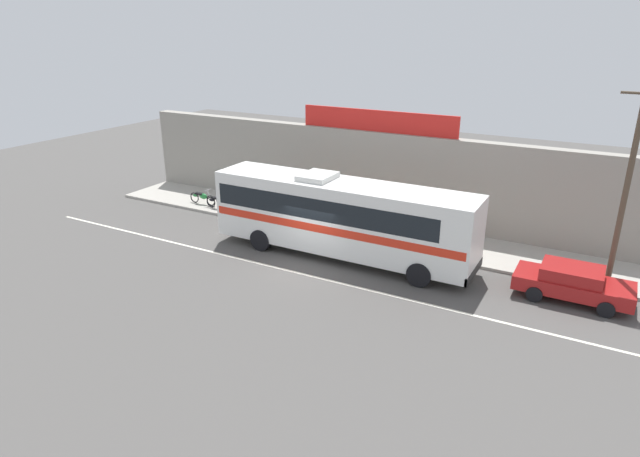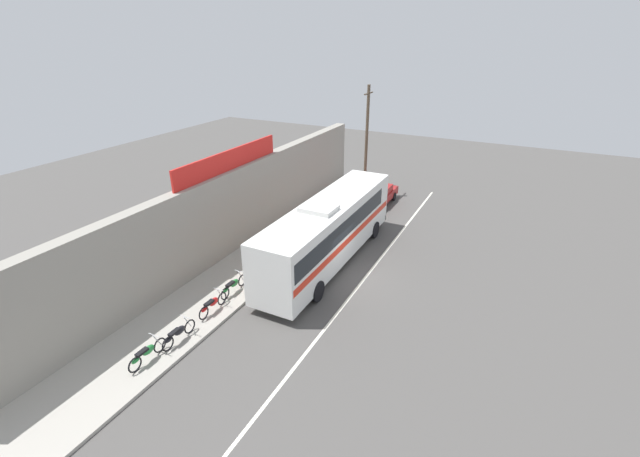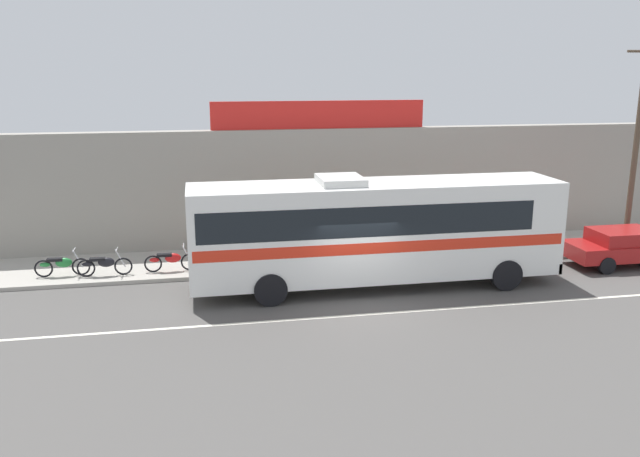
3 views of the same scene
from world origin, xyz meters
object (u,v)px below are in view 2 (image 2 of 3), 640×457
object	(u,v)px
pedestrian_far_left	(267,240)
intercity_bus	(328,229)
utility_pole	(367,140)
motorcycle_red	(233,285)
parked_car	(378,195)
motorcycle_blue	(147,353)
motorcycle_purple	(212,304)
motorcycle_green	(178,333)

from	to	relation	value
pedestrian_far_left	intercity_bus	bearing A→B (deg)	-73.46
utility_pole	pedestrian_far_left	size ratio (longest dim) A/B	5.02
intercity_bus	utility_pole	world-z (taller)	utility_pole
utility_pole	motorcycle_red	bearing A→B (deg)	178.13
parked_car	motorcycle_blue	world-z (taller)	parked_car
parked_car	utility_pole	distance (m)	4.14
motorcycle_purple	motorcycle_blue	world-z (taller)	same
intercity_bus	parked_car	bearing A→B (deg)	3.58
motorcycle_green	motorcycle_red	world-z (taller)	same
motorcycle_green	motorcycle_blue	distance (m)	1.45
parked_car	pedestrian_far_left	distance (m)	11.12
motorcycle_green	motorcycle_purple	world-z (taller)	same
utility_pole	motorcycle_green	xyz separation A→B (m)	(-19.94, 0.28, -3.82)
pedestrian_far_left	utility_pole	bearing A→B (deg)	-5.55
utility_pole	motorcycle_green	distance (m)	20.31
motorcycle_red	motorcycle_blue	bearing A→B (deg)	-179.85
parked_car	motorcycle_red	bearing A→B (deg)	172.02
utility_pole	motorcycle_purple	bearing A→B (deg)	178.75
intercity_bus	motorcycle_purple	size ratio (longest dim) A/B	6.49
motorcycle_purple	pedestrian_far_left	xyz separation A→B (m)	(5.73, 0.78, 0.52)
motorcycle_green	motorcycle_red	distance (m)	3.97
motorcycle_blue	motorcycle_purple	bearing A→B (deg)	-1.88
motorcycle_red	intercity_bus	bearing A→B (deg)	-28.20
motorcycle_purple	motorcycle_blue	xyz separation A→B (m)	(-3.69, 0.12, 0.00)
motorcycle_blue	utility_pole	bearing A→B (deg)	-1.36
parked_car	utility_pole	bearing A→B (deg)	52.68
utility_pole	pedestrian_far_left	world-z (taller)	utility_pole
intercity_bus	utility_pole	xyz separation A→B (m)	(10.98, 2.16, 2.32)
utility_pole	motorcycle_purple	xyz separation A→B (m)	(-17.69, 0.39, -3.82)
motorcycle_red	motorcycle_blue	size ratio (longest dim) A/B	1.06
intercity_bus	parked_car	world-z (taller)	intercity_bus
intercity_bus	motorcycle_blue	xyz separation A→B (m)	(-10.40, 2.67, -1.50)
utility_pole	motorcycle_blue	size ratio (longest dim) A/B	4.45
motorcycle_green	motorcycle_purple	size ratio (longest dim) A/B	0.99
parked_car	motorcycle_red	xyz separation A→B (m)	(-14.80, 2.07, -0.17)
pedestrian_far_left	motorcycle_blue	bearing A→B (deg)	-176.01
pedestrian_far_left	motorcycle_purple	bearing A→B (deg)	-172.27
utility_pole	motorcycle_red	xyz separation A→B (m)	(-15.98, 0.52, -3.82)
motorcycle_green	motorcycle_red	size ratio (longest dim) A/B	0.95
motorcycle_purple	motorcycle_red	world-z (taller)	same
motorcycle_blue	motorcycle_green	bearing A→B (deg)	-8.99
motorcycle_purple	motorcycle_red	size ratio (longest dim) A/B	0.96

